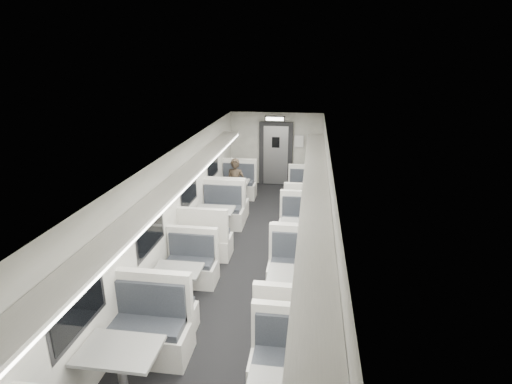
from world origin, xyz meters
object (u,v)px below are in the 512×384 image
(booth_left_d, at_px, (123,376))
(exit_sign, at_px, (275,119))
(booth_left_b, at_px, (215,224))
(booth_right_c, at_px, (295,294))
(booth_left_c, at_px, (178,286))
(booth_right_b, at_px, (300,238))
(passenger, at_px, (235,185))
(booth_left_a, at_px, (233,194))
(booth_right_a, at_px, (303,198))
(vestibule_door, at_px, (276,154))

(booth_left_d, xyz_separation_m, exit_sign, (1.00, 8.72, 1.86))
(booth_left_d, height_order, exit_sign, exit_sign)
(booth_left_b, relative_size, booth_right_c, 0.99)
(booth_left_c, bearing_deg, exit_sign, 81.40)
(booth_left_b, distance_m, booth_right_b, 2.05)
(exit_sign, bearing_deg, passenger, -113.12)
(booth_left_c, relative_size, booth_right_c, 0.90)
(booth_left_d, bearing_deg, booth_left_a, 90.00)
(booth_left_c, relative_size, booth_right_a, 1.00)
(booth_right_a, bearing_deg, booth_right_b, -90.00)
(booth_left_a, distance_m, booth_right_b, 3.34)
(booth_left_d, relative_size, vestibule_door, 1.11)
(booth_left_d, bearing_deg, booth_right_c, 46.46)
(vestibule_door, bearing_deg, booth_right_a, -65.93)
(booth_left_b, bearing_deg, vestibule_door, 77.43)
(booth_left_b, bearing_deg, booth_right_b, -12.46)
(booth_left_c, height_order, booth_left_d, booth_left_d)
(booth_right_a, relative_size, booth_right_b, 0.94)
(booth_left_b, distance_m, vestibule_door, 4.64)
(booth_left_a, distance_m, exit_sign, 2.78)
(booth_left_b, height_order, booth_right_a, booth_left_b)
(booth_left_c, xyz_separation_m, booth_right_b, (2.00, 2.18, 0.02))
(booth_left_a, xyz_separation_m, booth_left_b, (0.00, -2.23, 0.00))
(booth_left_a, height_order, passenger, passenger)
(exit_sign, bearing_deg, booth_right_c, -81.41)
(booth_right_b, bearing_deg, booth_right_c, -90.00)
(passenger, distance_m, vestibule_door, 2.70)
(booth_left_c, xyz_separation_m, passenger, (0.12, 4.57, 0.38))
(passenger, distance_m, exit_sign, 2.71)
(booth_left_b, xyz_separation_m, booth_right_a, (2.00, 2.25, -0.04))
(booth_left_c, bearing_deg, booth_right_c, -0.07)
(booth_left_b, height_order, booth_left_d, booth_left_d)
(booth_left_a, distance_m, booth_right_c, 5.25)
(booth_left_b, height_order, booth_right_b, booth_left_b)
(booth_left_c, xyz_separation_m, exit_sign, (1.00, 6.62, 1.92))
(booth_left_d, xyz_separation_m, booth_right_c, (2.00, 2.10, -0.02))
(passenger, height_order, vestibule_door, vestibule_door)
(booth_right_a, distance_m, booth_right_c, 4.87)
(booth_left_c, xyz_separation_m, booth_right_c, (2.00, -0.00, 0.04))
(booth_left_a, relative_size, exit_sign, 3.51)
(booth_left_a, distance_m, passenger, 0.47)
(booth_right_b, bearing_deg, booth_left_d, -115.03)
(booth_left_b, bearing_deg, passenger, 86.33)
(passenger, bearing_deg, booth_left_d, -79.56)
(booth_right_a, bearing_deg, booth_left_c, -112.35)
(booth_left_b, relative_size, passenger, 1.49)
(booth_right_c, bearing_deg, booth_right_b, 90.00)
(booth_right_a, bearing_deg, passenger, -170.93)
(booth_left_d, height_order, booth_right_b, booth_left_d)
(booth_left_d, distance_m, booth_right_b, 4.73)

